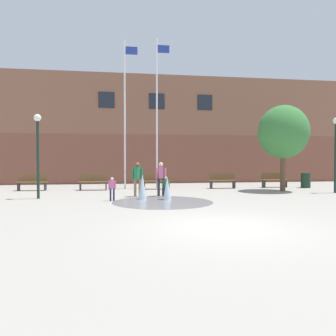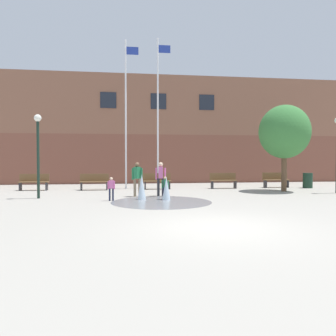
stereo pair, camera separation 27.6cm
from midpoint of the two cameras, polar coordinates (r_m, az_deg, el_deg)
ground_plane at (r=8.66m, az=8.80°, el=-10.13°), size 100.00×100.00×0.00m
library_building at (r=26.35m, az=-3.04°, el=6.23°), size 36.00×6.05×7.73m
splash_fountain at (r=13.84m, az=-2.60°, el=-4.18°), size 4.09×4.09×1.10m
park_bench_far_left at (r=19.60m, az=-22.93°, el=-2.24°), size 1.60×0.44×0.91m
park_bench_under_left_flagpole at (r=18.78m, az=-13.28°, el=-2.32°), size 1.60×0.44×0.91m
park_bench_center at (r=18.88m, az=-2.46°, el=-2.25°), size 1.60×0.44×0.91m
park_bench_near_trashcan at (r=19.67m, az=9.03°, el=-2.11°), size 1.60×0.44×0.91m
park_bench_far_right at (r=21.08m, az=17.62°, el=-1.92°), size 1.60×0.44×0.91m
adult_near_bench at (r=15.40m, az=-1.75°, el=-1.44°), size 0.50×0.36×1.59m
child_running at (r=14.19m, az=-0.93°, el=-3.14°), size 0.31×0.22×0.99m
adult_watching at (r=15.21m, az=-5.85°, el=-1.49°), size 0.50×0.39×1.59m
child_in_fountain at (r=13.86m, az=-10.27°, el=-3.28°), size 0.31×0.13×0.99m
flagpole_left at (r=19.54m, az=-7.87°, el=9.95°), size 0.80×0.10×8.68m
flagpole_right at (r=19.67m, az=-2.29°, el=10.18°), size 0.80×0.10×8.86m
lamp_post_left_lane at (r=15.51m, az=-22.22°, el=4.03°), size 0.32×0.32×3.71m
lamp_post_right_lane at (r=18.82m, az=26.80°, el=3.79°), size 0.32×0.32×3.86m
trash_can at (r=21.41m, az=22.51°, el=-1.99°), size 0.56×0.56×0.90m
street_tree_near_building at (r=18.74m, az=19.03°, el=5.92°), size 2.70×2.70×4.63m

